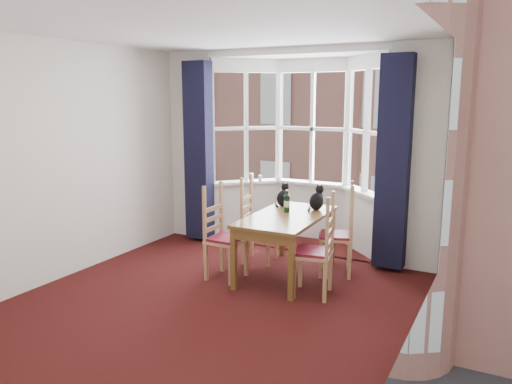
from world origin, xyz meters
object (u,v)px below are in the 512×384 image
Objects in this scene: chair_left_far at (253,226)px; chair_right_far at (343,237)px; chair_left_near at (220,239)px; wine_bottle at (287,202)px; chair_right_near at (321,254)px; candle_short at (260,179)px; cat_right at (317,200)px; candle_tall at (252,177)px; cat_left at (284,197)px; dining_table at (287,222)px.

chair_right_far is (1.22, 0.05, 0.00)m from chair_left_far.
chair_left_near is 0.94m from wine_bottle.
chair_right_near is 8.96× the size of candle_short.
cat_right is 2.56× the size of candle_tall.
cat_left is 1.12× the size of wine_bottle.
chair_left_near is at bearing -78.34° from candle_short.
cat_left reaches higher than candle_short.
cat_right reaches higher than candle_short.
chair_right_near is 0.95m from wine_bottle.
dining_table is 1.72m from candle_short.
chair_left_near is (-0.68, -0.43, -0.19)m from dining_table.
chair_right_near is 2.93× the size of cat_left.
cat_left is (0.37, 0.16, 0.40)m from chair_left_far.
chair_left_far is at bearing -67.59° from candle_short.
candle_tall is at bearing 148.10° from cat_right.
candle_tall is at bearing -167.18° from candle_short.
candle_tall is (-1.78, 1.72, 0.46)m from chair_right_near.
candle_short is at bearing 148.86° from chair_right_far.
chair_left_near is 1.00× the size of chair_right_far.
chair_right_near is 1.27m from cat_left.
chair_left_near is at bearing -179.25° from chair_right_near.
chair_left_near and chair_left_far have the same top height.
cat_left is at bearing 23.41° from chair_left_far.
chair_right_far is at bearing 31.13° from chair_left_near.
candle_short reaches higher than chair_right_far.
chair_left_near is 3.29× the size of wine_bottle.
chair_right_far is (1.28, 0.77, 0.00)m from chair_left_near.
cat_left is 1.27m from candle_tall.
dining_table is 0.72m from chair_right_far.
wine_bottle is at bearing -50.53° from candle_short.
chair_right_far is 1.98m from candle_short.
candle_short reaches higher than chair_left_far.
dining_table is 1.64× the size of chair_left_far.
chair_left_near is at bearing -135.75° from cat_right.
chair_right_far is at bearing 89.70° from chair_right_near.
cat_right reaches higher than chair_right_near.
candle_tall is 0.14m from candle_short.
chair_left_near reaches higher than dining_table.
chair_left_far reaches higher than dining_table.
chair_left_near is 7.20× the size of candle_tall.
candle_tall is at bearing 133.77° from wine_bottle.
candle_tall reaches higher than chair_right_near.
candle_tall is at bearing 151.52° from chair_right_far.
chair_left_near is 1.87m from candle_tall.
chair_left_near is at bearing -116.20° from cat_left.
wine_bottle reaches higher than chair_right_near.
cat_left is (-0.25, 0.45, 0.21)m from dining_table.
candle_short is (-0.43, 1.05, 0.45)m from chair_left_far.
chair_right_far is 0.94m from cat_left.
chair_right_near is at bearing -65.92° from cat_right.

